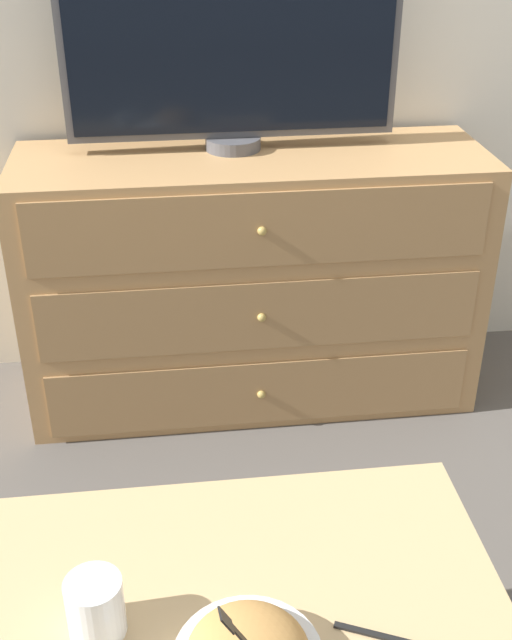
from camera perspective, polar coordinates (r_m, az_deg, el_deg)
name	(u,v)px	position (r m, az deg, el deg)	size (l,w,h in m)	color
ground_plane	(262,346)	(2.77, 0.45, -1.90)	(12.00, 12.00, 0.00)	#56514C
dresser	(252,281)	(2.36, -0.28, 2.78)	(1.31, 0.45, 0.76)	tan
tv	(231,20)	(2.20, -1.78, 20.54)	(0.89, 0.15, 0.66)	#515156
coffee_table	(192,632)	(1.39, -4.55, -21.23)	(1.02, 0.60, 0.42)	tan
drink_cup	(96,610)	(1.31, -11.32, -19.55)	(0.09, 0.09, 0.10)	beige
knife	(394,640)	(1.33, 9.77, -21.50)	(0.18, 0.09, 0.01)	black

